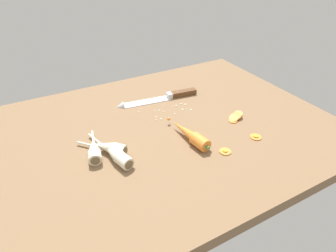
# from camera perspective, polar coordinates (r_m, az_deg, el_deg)

# --- Properties ---
(ground_plane) EXTENTS (1.20, 0.90, 0.04)m
(ground_plane) POSITION_cam_1_polar(r_m,az_deg,el_deg) (1.02, -0.54, -1.09)
(ground_plane) COLOR brown
(chefs_knife) EXTENTS (0.35, 0.08, 0.04)m
(chefs_knife) POSITION_cam_1_polar(r_m,az_deg,el_deg) (1.17, -2.35, 5.52)
(chefs_knife) COLOR silver
(chefs_knife) RESTS_ON ground_plane
(whole_carrot) EXTENTS (0.06, 0.22, 0.04)m
(whole_carrot) POSITION_cam_1_polar(r_m,az_deg,el_deg) (0.93, 4.51, -1.76)
(whole_carrot) COLOR orange
(whole_carrot) RESTS_ON ground_plane
(parsnip_front) EXTENTS (0.08, 0.22, 0.04)m
(parsnip_front) POSITION_cam_1_polar(r_m,az_deg,el_deg) (0.87, -10.78, -5.43)
(parsnip_front) COLOR silver
(parsnip_front) RESTS_ON ground_plane
(parsnip_mid_left) EXTENTS (0.13, 0.15, 0.04)m
(parsnip_mid_left) POSITION_cam_1_polar(r_m,az_deg,el_deg) (0.90, -11.91, -4.30)
(parsnip_mid_left) COLOR silver
(parsnip_mid_left) RESTS_ON ground_plane
(parsnip_mid_right) EXTENTS (0.06, 0.17, 0.04)m
(parsnip_mid_right) POSITION_cam_1_polar(r_m,az_deg,el_deg) (0.90, -14.74, -4.63)
(parsnip_mid_right) COLOR silver
(parsnip_mid_right) RESTS_ON ground_plane
(carrot_slice_stack) EXTENTS (0.07, 0.05, 0.03)m
(carrot_slice_stack) POSITION_cam_1_polar(r_m,az_deg,el_deg) (1.08, 13.48, 1.75)
(carrot_slice_stack) COLOR orange
(carrot_slice_stack) RESTS_ON ground_plane
(carrot_slice_stray_near) EXTENTS (0.04, 0.04, 0.01)m
(carrot_slice_stray_near) POSITION_cam_1_polar(r_m,az_deg,el_deg) (0.91, 11.51, -4.99)
(carrot_slice_stray_near) COLOR orange
(carrot_slice_stray_near) RESTS_ON ground_plane
(carrot_slice_stray_mid) EXTENTS (0.04, 0.04, 0.01)m
(carrot_slice_stray_mid) POSITION_cam_1_polar(r_m,az_deg,el_deg) (1.00, 17.36, -2.05)
(carrot_slice_stray_mid) COLOR orange
(carrot_slice_stray_mid) RESTS_ON ground_plane
(mince_crumbs) EXTENTS (0.20, 0.09, 0.01)m
(mince_crumbs) POSITION_cam_1_polar(r_m,az_deg,el_deg) (1.10, 1.17, 3.41)
(mince_crumbs) COLOR silver
(mince_crumbs) RESTS_ON ground_plane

